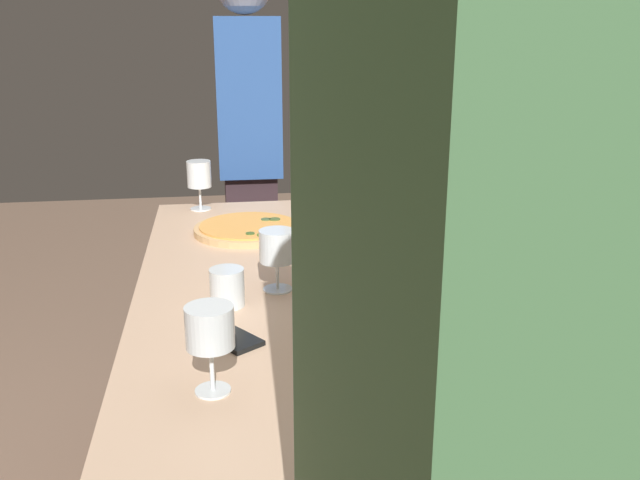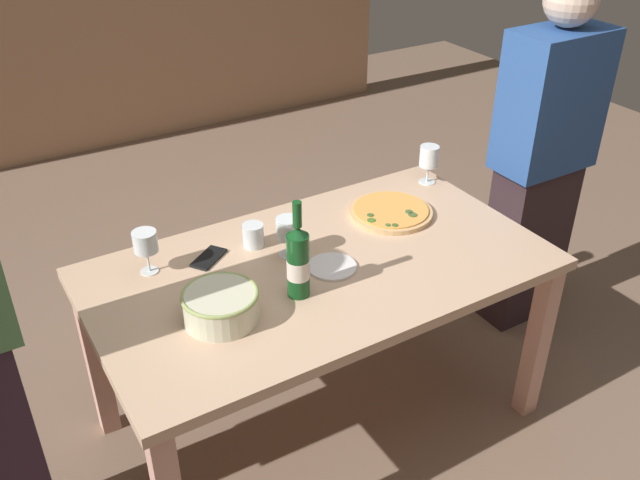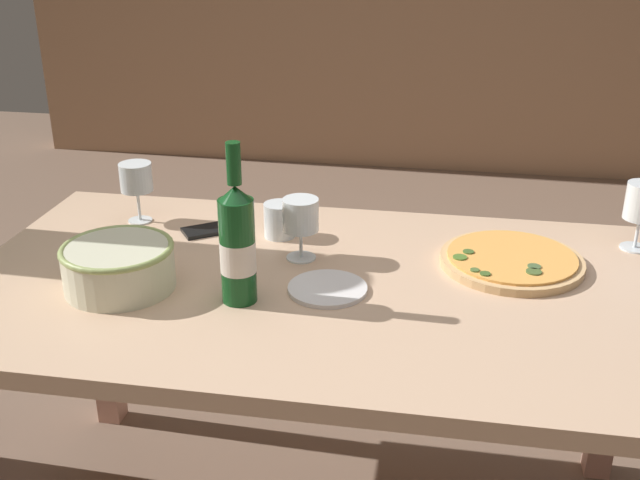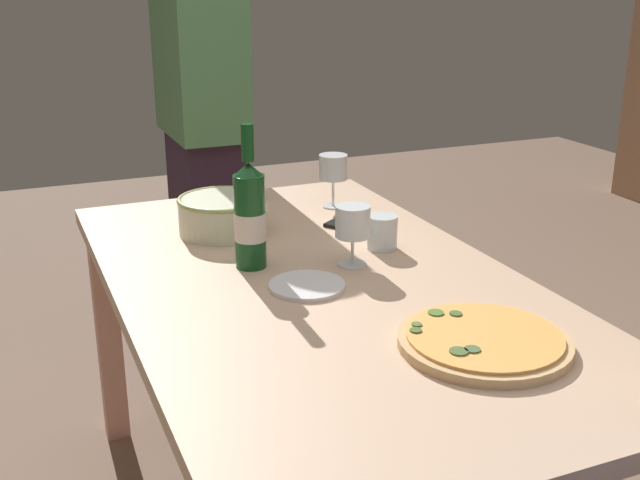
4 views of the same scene
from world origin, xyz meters
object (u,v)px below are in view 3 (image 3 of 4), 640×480
Objects in this scene: dining_table at (320,318)px; side_plate at (328,289)px; wine_glass_near_pizza at (301,216)px; wine_glass_by_bottle at (136,180)px; wine_bottle at (237,243)px; cup_amber at (279,220)px; cell_phone at (212,229)px; serving_bowl at (119,265)px; pizza at (511,260)px.

dining_table is 9.28× the size of side_plate.
wine_glass_by_bottle is (-0.46, 0.15, 0.01)m from wine_glass_near_pizza.
wine_bottle is 0.24m from wine_glass_near_pizza.
cell_phone is at bearing 179.92° from cup_amber.
wine_glass_near_pizza is at bearing 31.10° from serving_bowl.
wine_bottle is at bearing -2.34° from serving_bowl.
wine_glass_near_pizza is 0.93× the size of wine_glass_by_bottle.
wine_bottle reaches higher than wine_glass_by_bottle.
wine_glass_by_bottle is at bearing 150.87° from side_plate.
dining_table is at bearing 37.19° from wine_bottle.
side_plate and cell_phone have the same top height.
dining_table is 6.59× the size of serving_bowl.
cell_phone is at bearing 116.12° from wine_bottle.
side_plate is 0.44m from cell_phone.
pizza is at bearing 25.45° from wine_bottle.
serving_bowl is 2.79× the size of cup_amber.
serving_bowl is at bearing -74.08° from wine_glass_by_bottle.
serving_bowl is 1.41× the size of side_plate.
wine_glass_near_pizza is (0.09, 0.23, -0.02)m from wine_bottle.
dining_table is at bearing -58.25° from cup_amber.
wine_glass_by_bottle is at bearing 153.30° from dining_table.
cell_phone is (-0.18, 0.00, -0.04)m from cup_amber.
wine_glass_near_pizza reaches higher than serving_bowl.
side_plate is at bearing 22.61° from wine_bottle.
serving_bowl is at bearing 177.66° from wine_bottle.
cup_amber is at bearing 88.67° from wine_bottle.
serving_bowl reaches higher than cup_amber.
wine_glass_by_bottle reaches higher than serving_bowl.
serving_bowl is at bearing -148.90° from wine_glass_near_pizza.
dining_table is 4.88× the size of pizza.
pizza is 3.78× the size of cup_amber.
serving_bowl is 0.45m from side_plate.
dining_table is 11.11× the size of cell_phone.
pizza is 0.64m from wine_bottle.
wine_glass_by_bottle is 0.24m from cell_phone.
wine_bottle is at bearing -110.91° from wine_glass_near_pizza.
pizza is at bearing 5.39° from wine_glass_near_pizza.
wine_bottle reaches higher than wine_glass_near_pizza.
cell_phone is (-0.35, 0.27, 0.00)m from side_plate.
wine_bottle is 2.17× the size of wine_glass_by_bottle.
cup_amber is at bearing 50.27° from serving_bowl.
dining_table is 0.24m from wine_glass_near_pizza.
pizza is 0.44m from side_plate.
pizza is 1.35× the size of serving_bowl.
wine_glass_near_pizza is at bearing 69.09° from wine_bottle.
cup_amber is 0.32m from side_plate.
wine_glass_by_bottle is 1.10× the size of cell_phone.
pizza is 1.90× the size of side_plate.
pizza is at bearing 17.22° from serving_bowl.
dining_table is 4.65× the size of wine_bottle.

